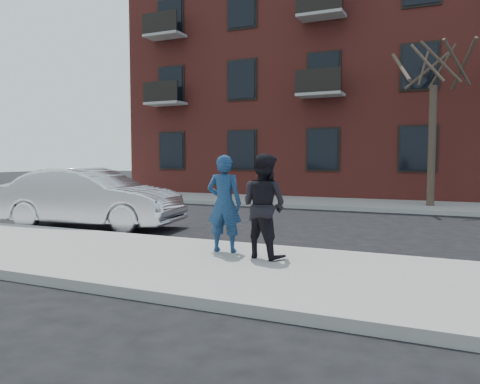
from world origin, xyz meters
The scene contains 10 objects.
ground centered at (0.00, 0.00, 0.00)m, with size 100.00×100.00×0.00m, color black.
near_sidewalk centered at (0.00, -0.25, 0.07)m, with size 50.00×3.50×0.15m, color gray.
near_curb centered at (0.00, 1.55, 0.07)m, with size 50.00×0.10×0.15m, color #999691.
far_sidewalk centered at (0.00, 11.25, 0.07)m, with size 50.00×3.50×0.15m, color gray.
far_curb centered at (0.00, 9.45, 0.07)m, with size 50.00×0.10×0.15m, color #999691.
apartment_building centered at (2.00, 18.00, 6.16)m, with size 24.30×10.30×12.30m.
street_tree centered at (4.50, 11.00, 5.52)m, with size 3.60×3.60×6.80m.
silver_sedan centered at (-3.38, 2.66, 0.78)m, with size 1.65×4.74×1.56m, color silver.
man_hoodie centered at (1.50, 0.62, 1.01)m, with size 0.69×0.53×1.73m.
man_peacoat centered at (2.31, 0.47, 1.02)m, with size 1.00×0.88×1.74m.
Camera 1 is at (5.16, -6.78, 1.81)m, focal length 35.00 mm.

